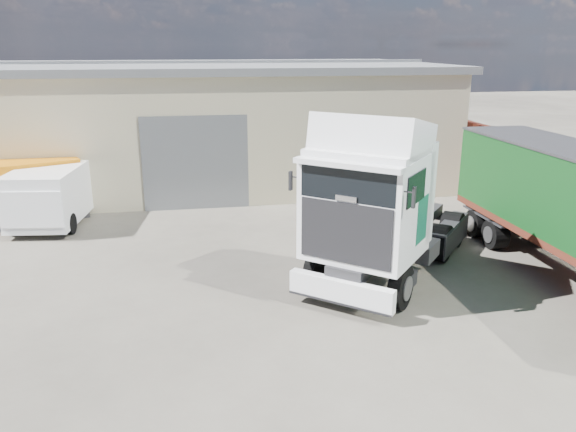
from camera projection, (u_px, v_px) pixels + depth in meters
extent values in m
plane|color=black|center=(295.00, 325.00, 12.82)|extent=(120.00, 120.00, 0.00)
cube|color=#C2B995|center=(106.00, 126.00, 26.17)|extent=(30.00, 12.00, 5.00)
cube|color=#5B5E60|center=(101.00, 67.00, 25.40)|extent=(30.60, 12.60, 0.30)
cube|color=#5B5E60|center=(196.00, 163.00, 21.37)|extent=(4.00, 0.08, 3.60)
cube|color=#5B5E60|center=(100.00, 63.00, 25.34)|extent=(30.60, 0.40, 0.15)
cylinder|color=black|center=(358.00, 278.00, 14.03)|extent=(2.66, 2.49, 1.10)
cylinder|color=black|center=(406.00, 237.00, 17.02)|extent=(2.70, 2.52, 1.10)
cylinder|color=black|center=(420.00, 224.00, 18.22)|extent=(2.70, 2.52, 1.10)
cube|color=#2D2D30|center=(393.00, 235.00, 15.97)|extent=(5.13, 5.82, 0.31)
cube|color=white|center=(341.00, 291.00, 13.21)|extent=(2.18, 1.91, 0.57)
cube|color=white|center=(366.00, 205.00, 13.80)|extent=(3.52, 3.49, 2.54)
cube|color=black|center=(345.00, 233.00, 12.93)|extent=(1.78, 1.52, 1.45)
cube|color=black|center=(347.00, 185.00, 12.61)|extent=(1.81, 1.55, 0.78)
cube|color=white|center=(372.00, 138.00, 13.49)|extent=(3.26, 3.19, 1.27)
cube|color=#0B513A|center=(326.00, 205.00, 14.85)|extent=(0.51, 0.60, 1.14)
cube|color=#0B513A|center=(422.00, 219.00, 13.59)|extent=(0.51, 0.60, 1.14)
cylinder|color=#2D2D30|center=(409.00, 216.00, 17.01)|extent=(1.61, 1.61, 0.12)
cylinder|color=black|center=(511.00, 227.00, 18.19)|extent=(2.23, 0.93, 0.92)
cylinder|color=black|center=(42.00, 224.00, 18.84)|extent=(2.16, 0.97, 0.72)
cylinder|color=black|center=(75.00, 197.00, 22.15)|extent=(2.16, 0.97, 0.72)
cube|color=white|center=(57.00, 189.00, 20.27)|extent=(2.66, 5.21, 1.84)
cube|color=white|center=(36.00, 206.00, 18.32)|extent=(2.11, 1.21, 1.19)
cube|color=black|center=(36.00, 187.00, 18.35)|extent=(1.89, 0.32, 0.65)
cube|color=#2D2D30|center=(34.00, 213.00, 20.69)|extent=(4.08, 3.40, 0.33)
cube|color=#BE6C0B|center=(30.00, 189.00, 20.41)|extent=(3.79, 3.11, 2.19)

